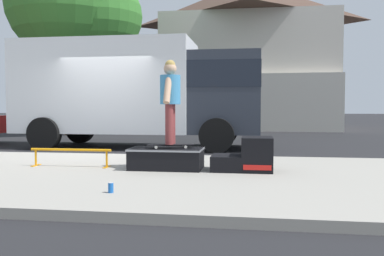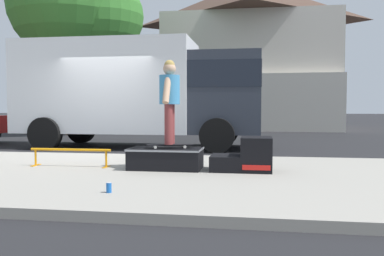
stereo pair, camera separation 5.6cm
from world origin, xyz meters
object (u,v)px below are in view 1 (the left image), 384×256
Objects in this scene: grind_rail at (71,153)px; street_tree_main at (76,5)px; skater_kid at (170,95)px; soda_can at (111,188)px; skateboard at (170,145)px; box_truck at (140,89)px; skate_box at (167,158)px; kicker_ramp at (248,157)px.

grind_rail is 11.65m from street_tree_main.
skater_kid is 2.42m from soda_can.
skateboard reaches higher than soda_can.
grind_rail is 0.22× the size of box_truck.
skateboard is 0.85m from skater_kid.
street_tree_main is at bearing 113.31° from grind_rail.
street_tree_main is at bearing 130.00° from box_truck.
box_truck is (-1.52, 6.80, 1.52)m from soda_can.
soda_can is (-0.27, -2.03, -0.13)m from skate_box.
street_tree_main reaches higher than soda_can.
skate_box is 0.86× the size of skater_kid.
kicker_ramp is at bearing -0.01° from skate_box.
box_truck is (-1.85, 4.73, 0.32)m from skater_kid.
skater_kid reaches higher than soda_can.
street_tree_main is at bearing 121.36° from skate_box.
street_tree_main reaches higher than box_truck.
kicker_ramp is at bearing -2.05° from skater_kid.
skateboard is (1.80, 0.02, 0.17)m from grind_rail.
street_tree_main is (-5.95, 9.62, 4.03)m from skater_kid.
kicker_ramp is 13.10m from street_tree_main.
soda_can is at bearing -64.31° from street_tree_main.
street_tree_main is (-5.89, 9.67, 5.10)m from skate_box.
skate_box is 5.29m from box_truck.
skater_kid is (0.00, -0.00, 0.85)m from skateboard.
street_tree_main reaches higher than skater_kid.
skateboard is 2.13m from soda_can.
street_tree_main is at bearing 121.74° from skateboard.
box_truck is (-0.05, 4.75, 1.34)m from grind_rail.
skate_box is 1.74m from grind_rail.
soda_can is 13.99m from street_tree_main.
grind_rail is at bearing -66.69° from street_tree_main.
kicker_ramp reaches higher than skate_box.
soda_can is (-1.64, -2.03, -0.17)m from kicker_ramp.
skateboard is at bearing 81.07° from soda_can.
skate_box is 9.78× the size of soda_can.
grind_rail is at bearing -179.47° from skateboard.
street_tree_main reaches higher than skate_box.
box_truck reaches higher than kicker_ramp.
skate_box is at bearing -141.30° from skater_kid.
skater_kid reaches higher than skateboard.
kicker_ramp is at bearing -2.05° from skateboard.
skate_box is 0.15× the size of street_tree_main.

